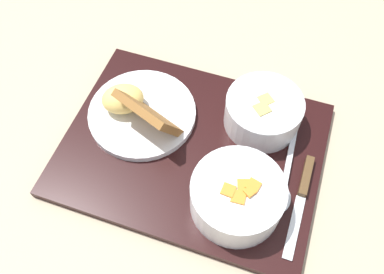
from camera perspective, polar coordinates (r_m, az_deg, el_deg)
The scene contains 7 objects.
ground_plane at distance 0.70m, azimuth -0.00°, elevation -1.96°, with size 4.00×4.00×0.00m, color tan.
serving_tray at distance 0.69m, azimuth -0.00°, elevation -1.64°, with size 0.46×0.36×0.02m.
bowl_salad at distance 0.61m, azimuth 6.36°, elevation -8.17°, with size 0.14×0.14×0.07m.
bowl_soup at distance 0.69m, azimuth 9.99°, elevation 3.72°, with size 0.13×0.13×0.06m.
plate_main at distance 0.71m, azimuth -7.41°, elevation 3.76°, with size 0.19×0.19×0.10m.
knife at distance 0.66m, azimuth 15.29°, elevation -7.18°, with size 0.03×0.17×0.01m.
spoon at distance 0.66m, azimuth 12.91°, elevation -6.02°, with size 0.03×0.15×0.01m.
Camera 1 is at (-0.08, 0.34, 0.60)m, focal length 38.00 mm.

